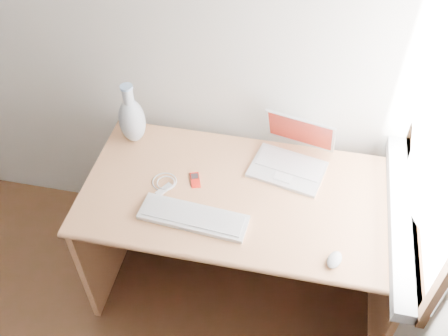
% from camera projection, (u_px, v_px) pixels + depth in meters
% --- Properties ---
extents(back_wall, '(3.50, 0.04, 2.60)m').
position_uv_depth(back_wall, '(40.00, 7.00, 2.24)').
color(back_wall, silver).
rests_on(back_wall, floor).
extents(window, '(0.11, 0.99, 1.10)m').
position_uv_depth(window, '(446.00, 127.00, 1.71)').
color(window, white).
rests_on(window, right_wall).
extents(desk, '(1.43, 0.72, 0.76)m').
position_uv_depth(desk, '(247.00, 210.00, 2.40)').
color(desk, tan).
rests_on(desk, floor).
extents(laptop, '(0.37, 0.34, 0.22)m').
position_uv_depth(laptop, '(289.00, 156.00, 2.28)').
color(laptop, silver).
rests_on(laptop, desk).
extents(external_keyboard, '(0.47, 0.18, 0.02)m').
position_uv_depth(external_keyboard, '(193.00, 217.00, 2.08)').
color(external_keyboard, white).
rests_on(external_keyboard, desk).
extents(mouse, '(0.08, 0.10, 0.03)m').
position_uv_depth(mouse, '(334.00, 260.00, 1.93)').
color(mouse, silver).
rests_on(mouse, desk).
extents(ipod, '(0.07, 0.10, 0.01)m').
position_uv_depth(ipod, '(195.00, 180.00, 2.24)').
color(ipod, red).
rests_on(ipod, desk).
extents(cable_coil, '(0.15, 0.15, 0.01)m').
position_uv_depth(cable_coil, '(165.00, 182.00, 2.23)').
color(cable_coil, white).
rests_on(cable_coil, desk).
extents(remote, '(0.07, 0.09, 0.01)m').
position_uv_depth(remote, '(164.00, 189.00, 2.20)').
color(remote, white).
rests_on(remote, desk).
extents(vase, '(0.13, 0.13, 0.32)m').
position_uv_depth(vase, '(132.00, 119.00, 2.34)').
color(vase, silver).
rests_on(vase, desk).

